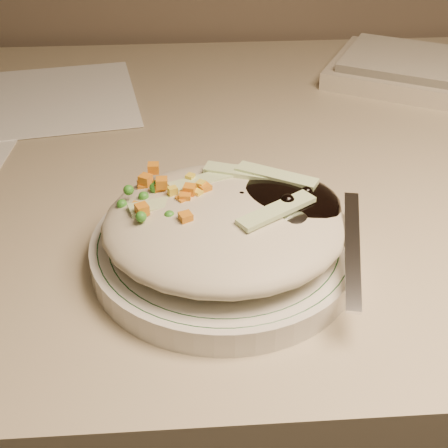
{
  "coord_description": "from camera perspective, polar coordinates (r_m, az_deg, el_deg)",
  "views": [
    {
      "loc": [
        -0.09,
        0.79,
        1.06
      ],
      "look_at": [
        -0.06,
        1.19,
        0.78
      ],
      "focal_mm": 50.0,
      "sensor_mm": 36.0,
      "label": 1
    }
  ],
  "objects": [
    {
      "name": "desk",
      "position": [
        0.79,
        3.58,
        -6.08
      ],
      "size": [
        1.4,
        0.7,
        0.74
      ],
      "color": "tan",
      "rests_on": "ground"
    },
    {
      "name": "plate",
      "position": [
        0.51,
        0.0,
        -2.4
      ],
      "size": [
        0.22,
        0.22,
        0.02
      ],
      "primitive_type": "cylinder",
      "color": "silver",
      "rests_on": "desk"
    },
    {
      "name": "plate_rim",
      "position": [
        0.5,
        0.0,
        -1.49
      ],
      "size": [
        0.2,
        0.2,
        0.0
      ],
      "color": "#144723",
      "rests_on": "plate"
    },
    {
      "name": "meal",
      "position": [
        0.49,
        0.52,
        0.51
      ],
      "size": [
        0.2,
        0.19,
        0.05
      ],
      "color": "#BCB498",
      "rests_on": "plate"
    }
  ]
}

